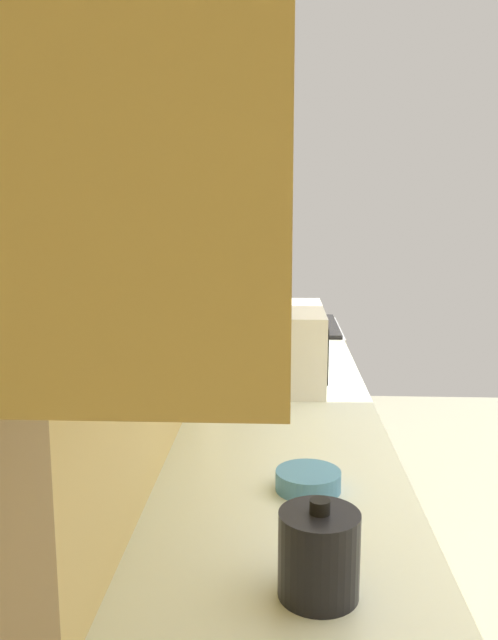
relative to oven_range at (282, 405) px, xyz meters
name	(u,v)px	position (x,y,z in m)	size (l,w,h in m)	color
wall_back	(158,271)	(-1.64, 0.37, 0.92)	(4.43, 0.12, 2.80)	#ECCB7E
upper_cabinets	(213,73)	(-2.06, 0.16, 1.40)	(2.59, 0.30, 0.69)	tan
oven_range	(282,405)	(0.00, 0.00, 0.00)	(0.67, 0.64, 1.10)	#B7BABF
microwave	(276,345)	(-1.12, 0.03, 0.59)	(0.51, 0.37, 0.29)	white
bowl	(308,479)	(-2.08, -0.06, 0.47)	(0.16, 0.16, 0.05)	#4C8CBF
kettle	(319,553)	(-2.50, -0.06, 0.52)	(0.19, 0.14, 0.18)	black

